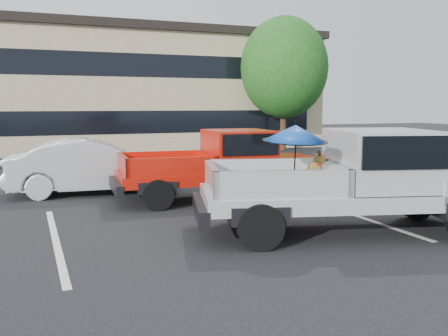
{
  "coord_description": "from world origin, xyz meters",
  "views": [
    {
      "loc": [
        -3.4,
        -6.84,
        2.32
      ],
      "look_at": [
        -0.42,
        0.64,
        1.3
      ],
      "focal_mm": 40.0,
      "sensor_mm": 36.0,
      "label": 1
    }
  ],
  "objects_px": {
    "red_pickup": "(232,161)",
    "tree_right": "(284,68)",
    "silver_sedan": "(93,166)",
    "silver_pickup": "(369,175)",
    "tree_back": "(182,72)"
  },
  "relations": [
    {
      "from": "tree_right",
      "to": "silver_pickup",
      "type": "bearing_deg",
      "value": -113.18
    },
    {
      "from": "tree_right",
      "to": "silver_sedan",
      "type": "bearing_deg",
      "value": -138.62
    },
    {
      "from": "silver_pickup",
      "to": "tree_back",
      "type": "bearing_deg",
      "value": 96.4
    },
    {
      "from": "red_pickup",
      "to": "silver_sedan",
      "type": "distance_m",
      "value": 3.72
    },
    {
      "from": "red_pickup",
      "to": "tree_right",
      "type": "bearing_deg",
      "value": 60.24
    },
    {
      "from": "tree_right",
      "to": "tree_back",
      "type": "bearing_deg",
      "value": 110.56
    },
    {
      "from": "tree_right",
      "to": "silver_pickup",
      "type": "distance_m",
      "value": 17.15
    },
    {
      "from": "tree_back",
      "to": "silver_pickup",
      "type": "relative_size",
      "value": 1.18
    },
    {
      "from": "tree_back",
      "to": "red_pickup",
      "type": "distance_m",
      "value": 20.37
    },
    {
      "from": "tree_back",
      "to": "silver_pickup",
      "type": "distance_m",
      "value": 24.01
    },
    {
      "from": "tree_right",
      "to": "silver_sedan",
      "type": "xyz_separation_m",
      "value": [
        -10.78,
        -9.5,
        -3.49
      ]
    },
    {
      "from": "tree_back",
      "to": "red_pickup",
      "type": "bearing_deg",
      "value": -103.44
    },
    {
      "from": "tree_right",
      "to": "red_pickup",
      "type": "bearing_deg",
      "value": -123.63
    },
    {
      "from": "tree_right",
      "to": "silver_sedan",
      "type": "distance_m",
      "value": 14.79
    },
    {
      "from": "red_pickup",
      "to": "silver_pickup",
      "type": "bearing_deg",
      "value": -71.59
    }
  ]
}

